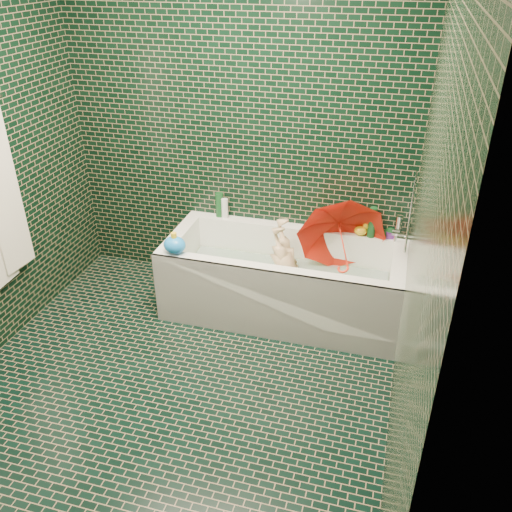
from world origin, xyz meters
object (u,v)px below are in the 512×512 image
(bathtub, at_px, (282,287))
(child, at_px, (288,274))
(bath_toy, at_px, (175,245))
(umbrella, at_px, (343,245))
(rubber_duck, at_px, (362,230))

(bathtub, height_order, child, bathtub)
(bath_toy, bearing_deg, umbrella, 11.48)
(rubber_duck, xyz_separation_m, bath_toy, (-1.21, -0.62, 0.02))
(bathtub, height_order, umbrella, umbrella)
(child, relative_size, bath_toy, 4.65)
(umbrella, xyz_separation_m, rubber_duck, (0.10, 0.23, 0.02))
(bathtub, bearing_deg, umbrella, 14.01)
(umbrella, distance_m, bath_toy, 1.17)
(bathtub, xyz_separation_m, rubber_duck, (0.51, 0.33, 0.38))
(child, height_order, umbrella, umbrella)
(bathtub, distance_m, umbrella, 0.55)
(child, xyz_separation_m, umbrella, (0.37, 0.07, 0.26))
(bathtub, distance_m, bath_toy, 0.86)
(bathtub, relative_size, rubber_duck, 13.62)
(child, relative_size, rubber_duck, 6.43)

